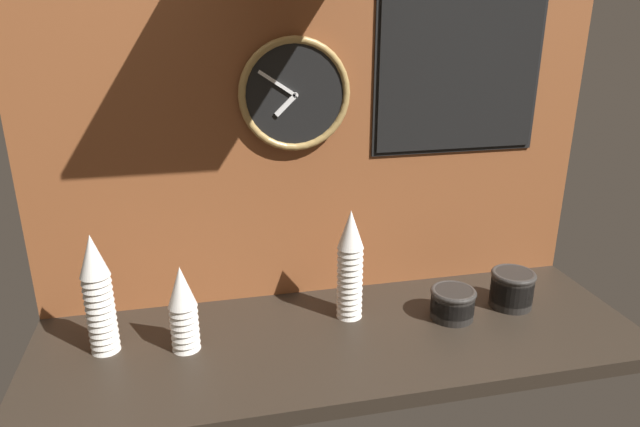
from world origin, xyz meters
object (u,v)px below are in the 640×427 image
at_px(menu_board, 461,51).
at_px(cup_stack_far_left, 98,294).
at_px(cup_stack_center_right, 350,265).
at_px(cup_stack_left, 183,309).
at_px(wall_clock, 295,95).
at_px(bowl_stack_far_right, 512,288).
at_px(bowl_stack_right, 453,302).

bearing_deg(menu_board, cup_stack_far_left, -169.25).
height_order(cup_stack_center_right, cup_stack_left, cup_stack_center_right).
relative_size(cup_stack_far_left, menu_board, 0.55).
bearing_deg(cup_stack_center_right, cup_stack_far_left, -177.44).
distance_m(cup_stack_left, menu_board, 1.02).
relative_size(wall_clock, menu_board, 0.52).
height_order(bowl_stack_far_right, bowl_stack_right, bowl_stack_far_right).
height_order(bowl_stack_right, menu_board, menu_board).
distance_m(cup_stack_far_left, bowl_stack_far_right, 1.12).
xyz_separation_m(cup_stack_center_right, menu_board, (0.36, 0.16, 0.55)).
height_order(cup_stack_center_right, cup_stack_far_left, same).
distance_m(bowl_stack_far_right, wall_clock, 0.83).
relative_size(cup_stack_far_left, cup_stack_left, 1.38).
height_order(cup_stack_far_left, bowl_stack_right, cup_stack_far_left).
distance_m(cup_stack_left, wall_clock, 0.62).
xyz_separation_m(cup_stack_center_right, cup_stack_left, (-0.45, -0.07, -0.04)).
distance_m(cup_stack_left, bowl_stack_right, 0.73).
bearing_deg(cup_stack_left, cup_stack_center_right, 8.41).
xyz_separation_m(cup_stack_far_left, bowl_stack_right, (0.92, -0.04, -0.11)).
height_order(cup_stack_left, menu_board, menu_board).
bearing_deg(bowl_stack_far_right, wall_clock, 161.60).
relative_size(cup_stack_far_left, bowl_stack_right, 2.49).
bearing_deg(cup_stack_far_left, bowl_stack_far_right, -0.80).
distance_m(cup_stack_center_right, cup_stack_far_left, 0.65).
distance_m(cup_stack_center_right, wall_clock, 0.48).
bearing_deg(bowl_stack_right, cup_stack_left, 179.72).
bearing_deg(wall_clock, cup_stack_left, -146.36).
height_order(cup_stack_center_right, bowl_stack_far_right, cup_stack_center_right).
xyz_separation_m(cup_stack_center_right, wall_clock, (-0.12, 0.15, 0.44)).
relative_size(cup_stack_center_right, menu_board, 0.55).
relative_size(bowl_stack_right, menu_board, 0.22).
bearing_deg(cup_stack_left, wall_clock, 33.64).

